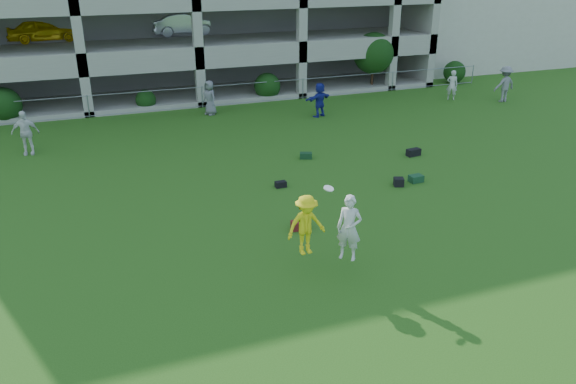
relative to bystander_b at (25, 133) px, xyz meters
name	(u,v)px	position (x,y,z in m)	size (l,w,h in m)	color
ground	(358,278)	(8.68, -13.82, -0.95)	(100.00, 100.00, 0.00)	#235114
bystander_b	(25,133)	(0.00, 0.00, 0.00)	(1.11, 0.46, 1.90)	white
bystander_c	(210,98)	(8.75, 3.59, -0.04)	(0.88, 0.58, 1.81)	slate
bystander_d	(320,100)	(14.04, 1.22, -0.06)	(1.65, 0.53, 1.78)	#212899
bystander_e	(452,85)	(22.74, 1.93, -0.09)	(0.63, 0.41, 1.72)	silver
bystander_f	(505,84)	(25.25, 0.48, 0.07)	(1.31, 0.75, 2.03)	gray
bag_red_a	(300,225)	(8.29, -10.65, -0.81)	(0.55, 0.30, 0.28)	#611C10
bag_black_b	(281,184)	(8.87, -7.22, -0.84)	(0.40, 0.25, 0.22)	black
bag_green_c	(416,179)	(13.81, -8.50, -0.82)	(0.50, 0.35, 0.26)	#153A1F
crate_d	(399,182)	(13.00, -8.61, -0.80)	(0.35, 0.35, 0.30)	black
bag_black_e	(413,152)	(15.32, -5.90, -0.80)	(0.60, 0.30, 0.30)	black
bag_green_g	(306,156)	(10.91, -4.63, -0.82)	(0.50, 0.30, 0.25)	#13341E
frisbee_contest	(319,226)	(7.90, -13.00, 0.34)	(1.94, 1.33, 1.99)	yellow
fence	(202,97)	(8.68, 5.18, -0.34)	(36.06, 0.06, 1.20)	gray
shrub_row	(276,72)	(13.27, 5.88, 0.56)	(34.38, 2.52, 3.50)	#163D11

